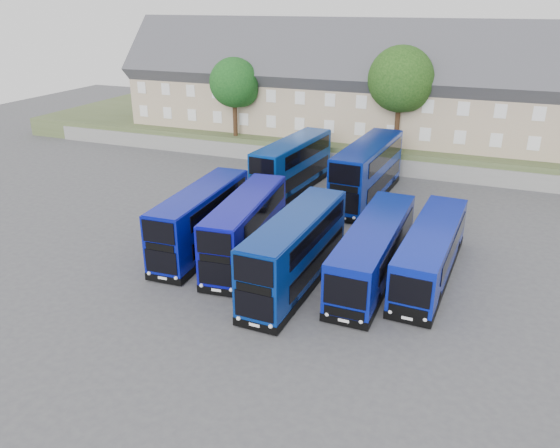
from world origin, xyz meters
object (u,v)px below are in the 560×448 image
at_px(dd_front_mid, 246,230).
at_px(coach_east_a, 373,252).
at_px(dd_front_left, 201,221).
at_px(tree_west, 236,84).
at_px(tree_mid, 402,82).

bearing_deg(dd_front_mid, coach_east_a, -1.52).
relative_size(dd_front_left, coach_east_a, 0.86).
bearing_deg(coach_east_a, dd_front_left, -177.17).
bearing_deg(tree_west, dd_front_left, -69.83).
xyz_separation_m(tree_west, tree_mid, (16.00, 0.50, 1.02)).
bearing_deg(tree_west, tree_mid, 1.79).
bearing_deg(dd_front_mid, tree_mid, 71.73).
height_order(dd_front_mid, tree_mid, tree_mid).
relative_size(dd_front_mid, tree_west, 1.30).
xyz_separation_m(dd_front_left, tree_mid, (8.13, 21.94, 6.13)).
relative_size(dd_front_left, tree_mid, 1.09).
height_order(dd_front_mid, coach_east_a, dd_front_mid).
distance_m(coach_east_a, tree_mid, 22.69).
height_order(dd_front_left, dd_front_mid, dd_front_left).
bearing_deg(tree_mid, coach_east_a, -82.85).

